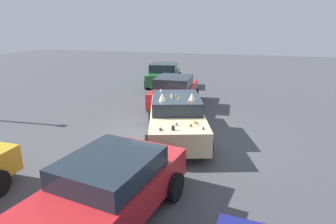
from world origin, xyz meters
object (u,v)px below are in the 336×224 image
Objects in this scene: art_car_decorated at (176,117)px; parked_sedan_row_back_center at (164,74)px; parked_sedan_behind_left at (174,91)px; parked_sedan_row_back_far at (108,189)px.

art_car_decorated is 8.91m from parked_sedan_row_back_center.
parked_sedan_row_back_center is 4.93m from parked_sedan_behind_left.
art_car_decorated is 1.16× the size of parked_sedan_row_back_far.
art_car_decorated is 1.20× the size of parked_sedan_behind_left.
art_car_decorated reaches higher than parked_sedan_row_back_center.
parked_sedan_row_back_far is at bearing -176.81° from parked_sedan_behind_left.
art_car_decorated is at bearing -167.20° from parked_sedan_behind_left.
art_car_decorated is at bearing -172.67° from parked_sedan_row_back_far.
parked_sedan_row_back_far is (-4.74, 0.17, -0.03)m from art_car_decorated.
parked_sedan_row_back_far is at bearing -19.44° from art_car_decorated.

